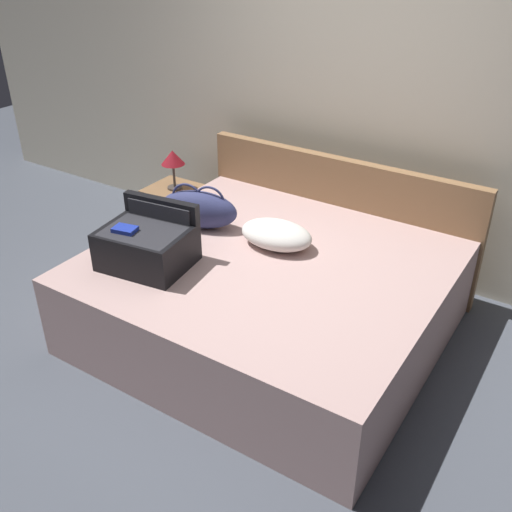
# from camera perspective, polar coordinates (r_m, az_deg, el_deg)

# --- Properties ---
(ground_plane) EXTENTS (12.00, 12.00, 0.00)m
(ground_plane) POSITION_cam_1_polar(r_m,az_deg,el_deg) (3.68, -2.22, -10.53)
(ground_plane) COLOR #4C515B
(back_wall) EXTENTS (8.00, 0.10, 2.60)m
(back_wall) POSITION_cam_1_polar(r_m,az_deg,el_deg) (4.38, 10.27, 15.19)
(back_wall) COLOR beige
(back_wall) RESTS_ON ground
(bed) EXTENTS (2.09, 1.89, 0.55)m
(bed) POSITION_cam_1_polar(r_m,az_deg,el_deg) (3.78, 1.17, -4.03)
(bed) COLOR #BC9993
(bed) RESTS_ON ground
(headboard) EXTENTS (2.14, 0.08, 0.91)m
(headboard) POSITION_cam_1_polar(r_m,az_deg,el_deg) (4.44, 7.90, 3.90)
(headboard) COLOR olive
(headboard) RESTS_ON ground
(hard_case_large) EXTENTS (0.56, 0.48, 0.37)m
(hard_case_large) POSITION_cam_1_polar(r_m,az_deg,el_deg) (3.58, -10.57, 1.16)
(hard_case_large) COLOR black
(hard_case_large) RESTS_ON bed
(duffel_bag) EXTENTS (0.58, 0.35, 0.31)m
(duffel_bag) POSITION_cam_1_polar(r_m,az_deg,el_deg) (3.99, -5.59, 4.58)
(duffel_bag) COLOR navy
(duffel_bag) RESTS_ON bed
(pillow_near_headboard) EXTENTS (0.50, 0.34, 0.16)m
(pillow_near_headboard) POSITION_cam_1_polar(r_m,az_deg,el_deg) (3.75, 2.00, 2.09)
(pillow_near_headboard) COLOR white
(pillow_near_headboard) RESTS_ON bed
(nightstand) EXTENTS (0.44, 0.40, 0.47)m
(nightstand) POSITION_cam_1_polar(r_m,az_deg,el_deg) (4.97, -7.69, 4.05)
(nightstand) COLOR olive
(nightstand) RESTS_ON ground
(table_lamp) EXTENTS (0.19, 0.19, 0.32)m
(table_lamp) POSITION_cam_1_polar(r_m,az_deg,el_deg) (4.78, -8.08, 9.29)
(table_lamp) COLOR #3F3833
(table_lamp) RESTS_ON nightstand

